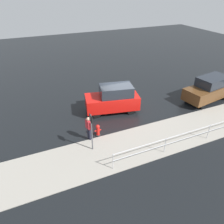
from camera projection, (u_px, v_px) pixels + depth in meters
ground_plane at (122, 109)px, 16.87m from camera, size 60.00×60.00×0.00m
kerb_strip at (151, 140)px, 13.56m from camera, size 24.00×3.20×0.04m
moving_hatchback at (113, 99)px, 16.15m from camera, size 4.17×2.49×2.06m
parked_sedan at (209, 89)px, 17.74m from camera, size 4.51×2.37×1.98m
fire_hydrant at (98, 130)px, 13.82m from camera, size 0.42×0.31×0.80m
pedestrian at (89, 127)px, 13.18m from camera, size 0.33×0.55×1.62m
metal_railing at (188, 135)px, 12.79m from camera, size 9.71×0.04×1.05m
sign_post at (91, 128)px, 12.02m from camera, size 0.07×0.44×2.40m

